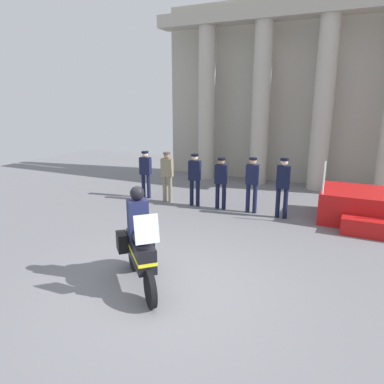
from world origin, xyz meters
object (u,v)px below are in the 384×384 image
officer_in_row_3 (221,179)px  officer_in_row_2 (195,176)px  motorcycle_with_rider (140,245)px  officer_in_row_5 (283,183)px  officer_in_row_1 (167,173)px  officer_in_row_0 (146,171)px  officer_in_row_4 (252,181)px  reviewing_stand (374,209)px

officer_in_row_3 → officer_in_row_2: bearing=-5.9°
motorcycle_with_rider → officer_in_row_3: bearing=138.7°
officer_in_row_5 → officer_in_row_1: bearing=-8.5°
officer_in_row_0 → officer_in_row_4: (3.84, -0.04, 0.03)m
officer_in_row_1 → officer_in_row_5: bearing=171.5°
officer_in_row_4 → officer_in_row_0: bearing=-8.8°
reviewing_stand → officer_in_row_0: bearing=-176.2°
officer_in_row_2 → officer_in_row_5: (2.82, -0.01, 0.04)m
reviewing_stand → officer_in_row_4: size_ratio=1.65×
reviewing_stand → officer_in_row_1: size_ratio=1.66×
officer_in_row_2 → officer_in_row_5: size_ratio=0.96×
officer_in_row_5 → motorcycle_with_rider: bearing=64.5°
officer_in_row_2 → officer_in_row_3: 0.89m
officer_in_row_0 → officer_in_row_1: size_ratio=0.98×
reviewing_stand → officer_in_row_2: bearing=-173.4°
officer_in_row_3 → officer_in_row_5: (1.92, -0.05, 0.08)m
officer_in_row_1 → officer_in_row_4: (2.90, 0.08, 0.01)m
officer_in_row_3 → officer_in_row_5: 1.93m
officer_in_row_0 → officer_in_row_1: bearing=164.3°
officer_in_row_0 → officer_in_row_4: size_ratio=0.97×
officer_in_row_0 → officer_in_row_3: bearing=169.8°
officer_in_row_0 → officer_in_row_5: officer_in_row_5 is taller
officer_in_row_5 → motorcycle_with_rider: size_ratio=0.93×
officer_in_row_1 → officer_in_row_3: officer_in_row_1 is taller
officer_in_row_1 → officer_in_row_2: 1.03m
officer_in_row_2 → officer_in_row_4: bearing=174.7°
officer_in_row_2 → motorcycle_with_rider: (1.25, -5.04, -0.21)m
officer_in_row_1 → officer_in_row_4: bearing=173.5°
officer_in_row_1 → motorcycle_with_rider: bearing=106.1°
officer_in_row_3 → officer_in_row_4: (0.98, 0.06, 0.04)m
officer_in_row_3 → motorcycle_with_rider: 5.09m
officer_in_row_1 → officer_in_row_3: bearing=172.6°
officer_in_row_2 → motorcycle_with_rider: motorcycle_with_rider is taller
officer_in_row_3 → officer_in_row_4: officer_in_row_4 is taller
officer_in_row_1 → officer_in_row_2: officer_in_row_2 is taller
officer_in_row_0 → reviewing_stand: bearing=175.6°
reviewing_stand → officer_in_row_5: 2.58m
officer_in_row_3 → officer_in_row_5: officer_in_row_5 is taller
officer_in_row_0 → officer_in_row_1: (0.93, -0.12, 0.03)m
officer_in_row_0 → motorcycle_with_rider: 6.09m
officer_in_row_2 → motorcycle_with_rider: size_ratio=0.90×
officer_in_row_4 → officer_in_row_5: (0.94, -0.10, 0.04)m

